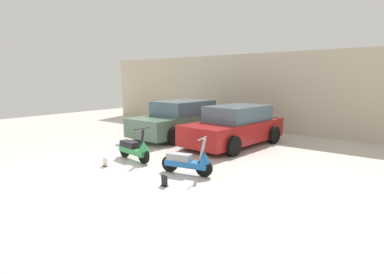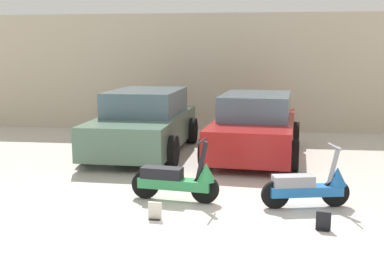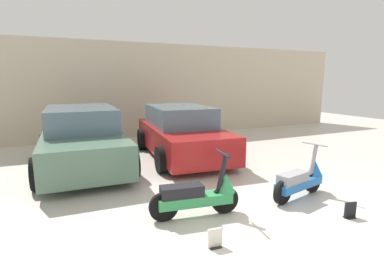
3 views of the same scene
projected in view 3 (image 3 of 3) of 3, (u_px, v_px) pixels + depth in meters
ground_plane at (277, 242)px, 4.03m from camera, size 28.00×28.00×0.00m
wall_back at (130, 91)px, 11.15m from camera, size 19.60×0.12×3.52m
scooter_front_left at (199, 195)px, 4.73m from camera, size 1.47×0.55×1.03m
scooter_front_right at (301, 179)px, 5.53m from camera, size 1.38×0.60×0.98m
car_rear_left at (83, 139)px, 7.48m from camera, size 2.23×4.42×1.48m
car_rear_center at (181, 133)px, 8.49m from camera, size 2.33×4.34×1.42m
placard_near_left_scooter at (215, 239)px, 3.89m from camera, size 0.20×0.13×0.26m
placard_near_right_scooter at (350, 211)px, 4.72m from camera, size 0.20×0.15×0.26m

